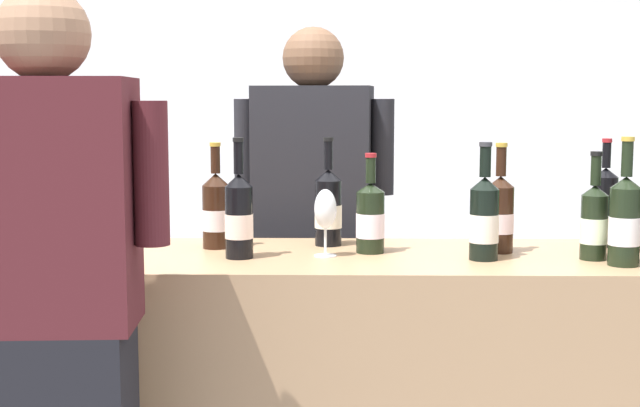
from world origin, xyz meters
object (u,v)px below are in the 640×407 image
at_px(wine_bottle_5, 500,214).
at_px(wine_glass, 325,212).
at_px(wine_bottle_4, 484,218).
at_px(wine_bottle_11, 605,205).
at_px(person_server, 313,260).
at_px(person_guest, 54,349).
at_px(wine_bottle_10, 625,221).
at_px(wine_bottle_2, 328,208).
at_px(wine_bottle_0, 594,222).
at_px(wine_bottle_1, 370,218).
at_px(wine_bottle_6, 239,216).
at_px(ice_bucket, 69,224).
at_px(wine_bottle_8, 216,211).

xyz_separation_m(wine_bottle_5, wine_glass, (-0.51, -0.08, 0.01)).
distance_m(wine_bottle_4, wine_bottle_11, 0.47).
xyz_separation_m(wine_bottle_5, person_server, (-0.56, 0.54, -0.24)).
bearing_deg(person_guest, wine_bottle_10, 15.90).
bearing_deg(person_guest, wine_bottle_2, 49.17).
distance_m(wine_bottle_0, wine_bottle_1, 0.63).
bearing_deg(wine_bottle_11, person_server, 154.83).
bearing_deg(wine_bottle_1, wine_bottle_5, 1.74).
relative_size(wine_bottle_1, wine_glass, 1.51).
distance_m(wine_bottle_0, wine_glass, 0.76).
distance_m(wine_bottle_6, person_server, 0.72).
xyz_separation_m(wine_bottle_1, wine_bottle_5, (0.38, 0.01, 0.01)).
distance_m(wine_bottle_4, wine_glass, 0.45).
bearing_deg(wine_bottle_2, wine_bottle_4, -28.48).
bearing_deg(wine_bottle_0, wine_bottle_4, -178.20).
xyz_separation_m(wine_bottle_11, ice_bucket, (-1.59, -0.22, -0.03)).
relative_size(wine_bottle_0, wine_glass, 1.57).
bearing_deg(person_server, person_guest, -116.44).
height_order(person_server, person_guest, same).
relative_size(wine_bottle_8, person_guest, 0.20).
height_order(wine_bottle_2, person_guest, person_guest).
height_order(wine_bottle_1, wine_bottle_11, wine_bottle_11).
bearing_deg(wine_glass, ice_bucket, -177.68).
bearing_deg(wine_bottle_5, wine_bottle_0, -24.67).
height_order(wine_bottle_11, person_guest, person_guest).
distance_m(wine_bottle_5, wine_glass, 0.52).
relative_size(wine_bottle_0, wine_bottle_1, 1.04).
bearing_deg(wine_bottle_4, wine_glass, 174.27).
xyz_separation_m(wine_bottle_10, ice_bucket, (-1.55, 0.09, -0.03)).
height_order(wine_bottle_8, wine_bottle_10, wine_bottle_10).
distance_m(person_server, person_guest, 1.28).
relative_size(wine_bottle_4, person_server, 0.20).
xyz_separation_m(wine_bottle_5, ice_bucket, (-1.25, -0.11, -0.02)).
relative_size(wine_bottle_1, wine_bottle_10, 0.84).
relative_size(wine_bottle_1, person_server, 0.18).
distance_m(wine_bottle_5, ice_bucket, 1.25).
bearing_deg(wine_bottle_10, wine_bottle_6, 174.85).
relative_size(wine_bottle_2, wine_glass, 1.72).
xyz_separation_m(wine_bottle_10, wine_bottle_11, (0.04, 0.32, 0.01)).
bearing_deg(wine_bottle_4, wine_bottle_10, -12.21).
bearing_deg(wine_bottle_11, wine_bottle_5, -161.50).
distance_m(wine_bottle_0, wine_bottle_10, 0.11).
bearing_deg(wine_bottle_1, person_server, 108.26).
distance_m(wine_bottle_5, person_guest, 1.31).
bearing_deg(wine_bottle_4, ice_bucket, 179.26).
height_order(wine_bottle_8, wine_bottle_11, wine_bottle_11).
height_order(wine_bottle_4, wine_bottle_5, wine_bottle_4).
xyz_separation_m(wine_bottle_2, ice_bucket, (-0.74, -0.22, -0.02)).
bearing_deg(person_guest, wine_bottle_11, 26.13).
distance_m(wine_bottle_2, wine_bottle_4, 0.50).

